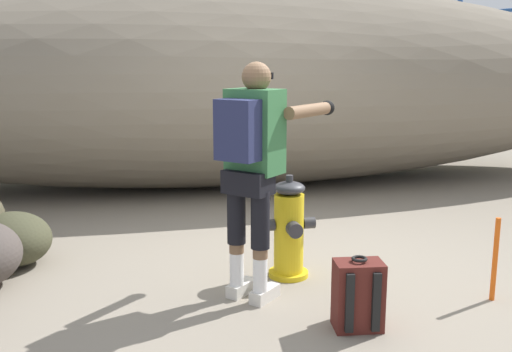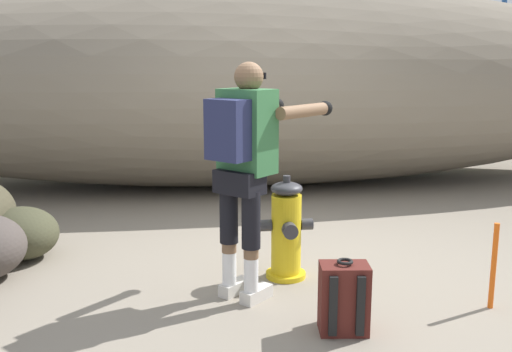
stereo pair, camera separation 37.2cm
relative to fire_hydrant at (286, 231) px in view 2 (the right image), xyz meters
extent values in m
cube|color=gray|center=(0.07, 0.20, -0.39)|extent=(56.00, 56.00, 0.04)
ellipsoid|color=#756B5B|center=(0.07, 3.53, 0.96)|extent=(12.10, 3.20, 2.66)
cylinder|color=gold|center=(0.00, 0.00, -0.35)|extent=(0.31, 0.31, 0.04)
cylinder|color=gold|center=(0.00, 0.00, -0.02)|extent=(0.23, 0.23, 0.62)
ellipsoid|color=#333338|center=(0.00, 0.00, 0.33)|extent=(0.24, 0.24, 0.10)
cylinder|color=#333338|center=(0.00, 0.00, 0.41)|extent=(0.06, 0.06, 0.05)
cylinder|color=#333338|center=(-0.16, 0.00, 0.05)|extent=(0.09, 0.09, 0.09)
cylinder|color=#333338|center=(0.16, 0.00, 0.05)|extent=(0.09, 0.09, 0.09)
cylinder|color=#333338|center=(0.00, -0.16, 0.05)|extent=(0.11, 0.09, 0.11)
cube|color=beige|center=(-0.42, -0.27, -0.33)|extent=(0.26, 0.25, 0.09)
cylinder|color=white|center=(-0.47, -0.31, -0.16)|extent=(0.10, 0.10, 0.24)
cylinder|color=brown|center=(-0.47, -0.31, -0.01)|extent=(0.10, 0.10, 0.07)
cylinder|color=black|center=(-0.47, -0.31, 0.23)|extent=(0.13, 0.13, 0.40)
cube|color=beige|center=(-0.28, -0.41, -0.33)|extent=(0.26, 0.25, 0.09)
cylinder|color=white|center=(-0.33, -0.46, -0.16)|extent=(0.10, 0.10, 0.24)
cylinder|color=brown|center=(-0.33, -0.46, -0.01)|extent=(0.10, 0.10, 0.07)
cylinder|color=black|center=(-0.33, -0.46, 0.23)|extent=(0.13, 0.13, 0.40)
cube|color=black|center=(-0.40, -0.38, 0.48)|extent=(0.37, 0.37, 0.16)
cube|color=#336B3D|center=(-0.34, -0.33, 0.82)|extent=(0.42, 0.43, 0.57)
cube|color=#23284C|center=(-0.48, -0.47, 0.85)|extent=(0.31, 0.31, 0.40)
sphere|color=brown|center=(-0.32, -0.31, 1.18)|extent=(0.20, 0.20, 0.20)
cube|color=black|center=(-0.26, -0.25, 1.19)|extent=(0.12, 0.12, 0.04)
cylinder|color=brown|center=(-0.23, 0.09, 0.94)|extent=(0.48, 0.47, 0.09)
sphere|color=black|center=(-0.03, 0.28, 0.94)|extent=(0.11, 0.11, 0.11)
cylinder|color=brown|center=(0.08, -0.22, 0.94)|extent=(0.48, 0.47, 0.09)
sphere|color=black|center=(0.27, -0.03, 0.94)|extent=(0.11, 0.11, 0.11)
cube|color=#511E19|center=(0.20, -0.96, -0.15)|extent=(0.32, 0.23, 0.44)
cube|color=#511E19|center=(0.21, -0.83, -0.22)|extent=(0.22, 0.08, 0.20)
torus|color=black|center=(0.20, -0.96, 0.09)|extent=(0.10, 0.10, 0.02)
cube|color=black|center=(0.10, -1.06, -0.15)|extent=(0.05, 0.04, 0.37)
cube|color=black|center=(0.26, -1.08, -0.15)|extent=(0.05, 0.04, 0.37)
ellipsoid|color=#3D3D2A|center=(-2.16, 0.72, -0.15)|extent=(0.89, 0.90, 0.44)
cylinder|color=#47331E|center=(-3.93, 7.41, 0.15)|extent=(0.26, 0.26, 1.05)
cone|color=#143D19|center=(-3.93, 7.41, 2.12)|extent=(2.19, 2.19, 2.90)
cylinder|color=#47331E|center=(-1.20, 7.14, 0.27)|extent=(0.33, 0.33, 1.28)
cone|color=#143D19|center=(-1.20, 7.14, 2.11)|extent=(2.72, 2.72, 2.41)
cylinder|color=#47331E|center=(0.15, 8.07, 0.29)|extent=(0.34, 0.34, 1.32)
cone|color=#143D19|center=(0.15, 8.07, 2.17)|extent=(2.86, 2.86, 2.46)
cylinder|color=#47331E|center=(1.67, 8.51, 0.27)|extent=(0.36, 0.36, 1.29)
cone|color=#143D19|center=(1.67, 8.51, 2.00)|extent=(2.97, 2.97, 2.17)
cylinder|color=#47331E|center=(3.48, 7.75, 0.21)|extent=(0.34, 0.34, 1.16)
cone|color=#143D19|center=(3.48, 7.75, 1.89)|extent=(2.83, 2.83, 2.19)
cylinder|color=#285193|center=(9.15, 13.29, 2.66)|extent=(1.02, 1.02, 6.10)
cylinder|color=#E55914|center=(1.29, -0.74, -0.07)|extent=(0.04, 0.04, 0.60)
camera|label=1|loc=(-1.12, -4.16, 1.30)|focal=40.68mm
camera|label=2|loc=(-0.75, -4.22, 1.30)|focal=40.68mm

